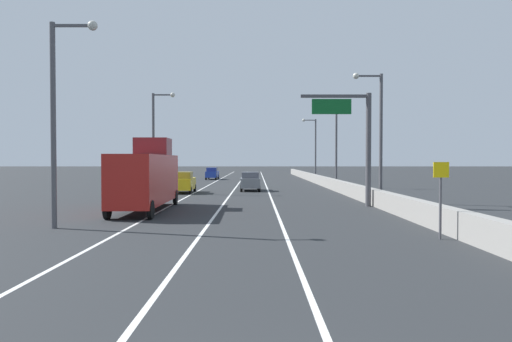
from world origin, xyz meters
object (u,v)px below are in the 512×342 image
Objects in this scene: car_yellow_1 at (182,182)px; box_truck at (145,177)px; lamp_post_left_mid at (154,135)px; speed_advisory_sign at (439,194)px; lamp_post_right_fourth at (312,145)px; overhead_sign_gantry at (356,135)px; lamp_post_right_second at (375,128)px; car_gray_0 at (248,181)px; lamp_post_right_third at (332,139)px; car_blue_2 at (210,174)px; lamp_post_left_near at (57,108)px.

car_yellow_1 is 0.49× the size of box_truck.
lamp_post_left_mid is at bearing 99.73° from box_truck.
lamp_post_right_fourth reaches higher than speed_advisory_sign.
overhead_sign_gantry is 3.21m from lamp_post_right_second.
car_gray_0 is at bearing 114.69° from overhead_sign_gantry.
lamp_post_right_fourth reaches higher than overhead_sign_gantry.
lamp_post_right_third reaches higher than car_gray_0.
car_blue_2 is at bearing 90.28° from car_yellow_1.
lamp_post_right_third is 1.00× the size of lamp_post_right_fourth.
car_yellow_1 is (-13.95, 25.70, -0.77)m from speed_advisory_sign.
lamp_post_right_fourth reaches higher than box_truck.
lamp_post_right_third is 18.05m from car_yellow_1.
car_blue_2 is at bearing 107.53° from overhead_sign_gantry.
car_yellow_1 is (2.39, 0.55, -4.39)m from lamp_post_left_mid.
lamp_post_right_second reaches higher than car_gray_0.
lamp_post_left_mid is (-15.90, 12.18, 0.65)m from overhead_sign_gantry.
lamp_post_left_mid is at bearing -156.79° from car_gray_0.
car_yellow_1 is (2.01, 22.79, -4.39)m from lamp_post_left_near.
lamp_post_left_mid is at bearing 142.54° from overhead_sign_gantry.
lamp_post_right_second is 1.00× the size of lamp_post_left_near.
lamp_post_right_second and lamp_post_right_fourth have the same top height.
lamp_post_left_mid is 10.36m from car_gray_0.
overhead_sign_gantry is 20.04m from lamp_post_left_mid.
lamp_post_right_fourth reaches higher than car_gray_0.
speed_advisory_sign is 0.64× the size of car_yellow_1.
car_yellow_1 is (-13.51, 12.74, -3.74)m from overhead_sign_gantry.
car_gray_0 is at bearing 23.21° from lamp_post_left_mid.
lamp_post_left_near is at bearing -119.31° from lamp_post_right_third.
overhead_sign_gantry is 0.81× the size of lamp_post_right_third.
lamp_post_right_fourth is 45.03m from box_truck.
car_yellow_1 is at bearing 90.60° from box_truck.
speed_advisory_sign is 0.32× the size of lamp_post_left_near.
car_gray_0 is at bearing -150.87° from lamp_post_right_third.
lamp_post_right_fourth is (1.53, 52.50, 3.62)m from speed_advisory_sign.
lamp_post_left_mid reaches higher than overhead_sign_gantry.
overhead_sign_gantry reaches higher than car_gray_0.
lamp_post_right_fourth is (1.97, 39.54, 0.65)m from overhead_sign_gantry.
box_truck is (-15.32, -42.21, -3.32)m from lamp_post_right_fourth.
box_truck is (-15.27, -23.68, -3.32)m from lamp_post_right_third.
car_blue_2 is 45.94m from box_truck.
lamp_post_right_third and lamp_post_left_near have the same top height.
lamp_post_right_second is at bearing -28.55° from lamp_post_left_mid.
lamp_post_right_second is at bearing 35.66° from lamp_post_left_near.
lamp_post_right_third is 35.62m from lamp_post_left_near.
lamp_post_left_mid is at bearing -94.12° from car_blue_2.
lamp_post_left_near is 0.97× the size of box_truck.
lamp_post_right_third reaches higher than overhead_sign_gantry.
lamp_post_right_fourth is at bearing 70.05° from box_truck.
box_truck is at bearing 143.27° from speed_advisory_sign.
speed_advisory_sign is 0.32× the size of lamp_post_left_mid.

